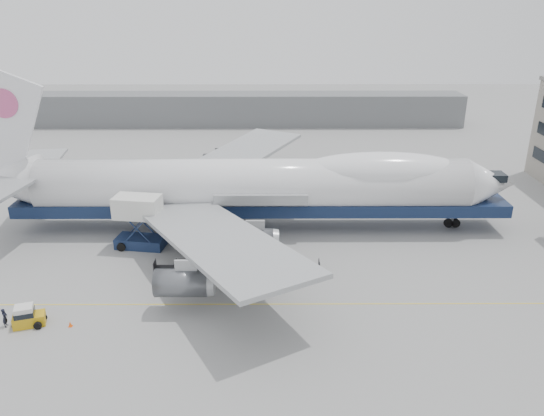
{
  "coord_description": "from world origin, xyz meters",
  "views": [
    {
      "loc": [
        2.03,
        -49.16,
        27.02
      ],
      "look_at": [
        2.28,
        6.0,
        5.02
      ],
      "focal_mm": 35.0,
      "sensor_mm": 36.0,
      "label": 1
    }
  ],
  "objects_px": {
    "airliner": "(258,185)",
    "baggage_tug": "(27,317)",
    "catering_truck": "(139,219)",
    "ground_worker": "(5,318)"
  },
  "relations": [
    {
      "from": "baggage_tug",
      "to": "ground_worker",
      "type": "height_order",
      "value": "baggage_tug"
    },
    {
      "from": "airliner",
      "to": "catering_truck",
      "type": "xyz_separation_m",
      "value": [
        -13.58,
        -5.47,
        -2.16
      ]
    },
    {
      "from": "airliner",
      "to": "catering_truck",
      "type": "distance_m",
      "value": 14.8
    },
    {
      "from": "baggage_tug",
      "to": "ground_worker",
      "type": "distance_m",
      "value": 1.9
    },
    {
      "from": "airliner",
      "to": "ground_worker",
      "type": "distance_m",
      "value": 31.04
    },
    {
      "from": "catering_truck",
      "to": "airliner",
      "type": "bearing_deg",
      "value": 30.77
    },
    {
      "from": "airliner",
      "to": "ground_worker",
      "type": "height_order",
      "value": "airliner"
    },
    {
      "from": "airliner",
      "to": "baggage_tug",
      "type": "relative_size",
      "value": 22.68
    },
    {
      "from": "airliner",
      "to": "catering_truck",
      "type": "relative_size",
      "value": 10.77
    },
    {
      "from": "catering_truck",
      "to": "ground_worker",
      "type": "height_order",
      "value": "catering_truck"
    }
  ]
}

